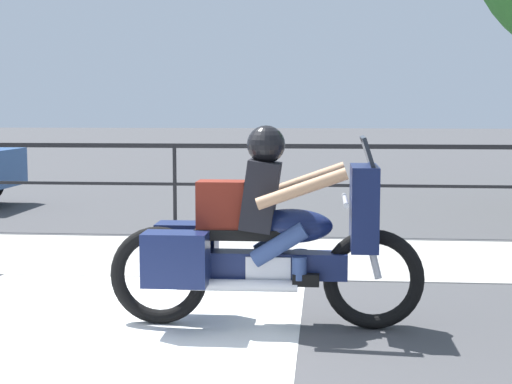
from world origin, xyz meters
The scene contains 5 objects.
ground_plane centered at (0.00, 0.00, 0.00)m, with size 120.00×120.00×0.00m, color #424244.
sidewalk_band centered at (0.00, 3.40, 0.01)m, with size 44.00×2.40×0.01m, color #A8A59E.
crosswalk_band centered at (0.30, -0.20, 0.00)m, with size 3.04×6.00×0.01m, color silver.
fence_railing centered at (0.00, 4.97, 0.95)m, with size 36.00×0.05×1.21m.
motorcycle centered at (1.53, 0.57, 0.69)m, with size 2.42×0.76×1.55m.
Camera 1 is at (1.99, -5.32, 1.68)m, focal length 55.00 mm.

